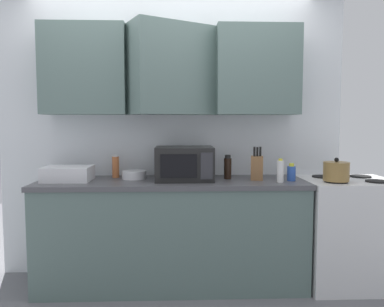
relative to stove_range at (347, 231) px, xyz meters
name	(u,v)px	position (x,y,z in m)	size (l,w,h in m)	color
wall_back_with_cabinets	(172,101)	(-1.50, 0.25, 1.12)	(3.10, 0.61, 2.60)	white
counter_run	(172,232)	(-1.50, 0.02, 0.00)	(2.23, 0.63, 0.90)	slate
stove_range	(347,231)	(0.00, 0.00, 0.00)	(0.76, 0.64, 0.91)	silver
kettle	(336,171)	(-0.17, -0.14, 0.54)	(0.20, 0.20, 0.19)	olive
microwave	(184,164)	(-1.39, 0.02, 0.59)	(0.48, 0.37, 0.28)	black
dish_rack	(68,174)	(-2.36, 0.02, 0.51)	(0.38, 0.30, 0.12)	silver
knife_block	(257,167)	(-0.78, 0.02, 0.55)	(0.12, 0.14, 0.28)	brown
bottle_soy_dark	(228,167)	(-1.02, 0.08, 0.55)	(0.06, 0.06, 0.21)	black
bottle_blue_cleaner	(291,173)	(-0.51, -0.05, 0.51)	(0.07, 0.07, 0.15)	#2D56B7
bottle_spice_jar	(116,167)	(-2.00, 0.19, 0.55)	(0.06, 0.06, 0.20)	#BC6638
bottle_white_jar	(280,171)	(-0.62, -0.13, 0.54)	(0.05, 0.05, 0.19)	white
bowl_ceramic_small	(134,175)	(-1.82, 0.11, 0.48)	(0.21, 0.21, 0.07)	silver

